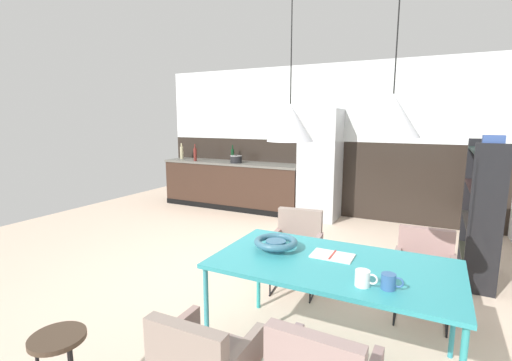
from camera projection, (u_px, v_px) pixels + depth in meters
name	position (u px, v px, depth m)	size (l,w,h in m)	color
ground_plane	(224.00, 279.00, 3.93)	(8.55, 8.55, 0.00)	beige
back_wall_splashback_dark	(316.00, 177.00, 6.66)	(6.27, 0.12, 1.34)	black
back_wall_panel_upper	(318.00, 103.00, 6.44)	(6.27, 0.12, 1.34)	silver
kitchen_counter	(233.00, 185.00, 7.08)	(2.85, 0.63, 0.90)	#35231A
refrigerator_column	(320.00, 165.00, 6.22)	(0.65, 0.60, 1.90)	#ADAFB2
dining_table	(333.00, 268.00, 2.51)	(1.65, 0.91, 0.74)	teal
armchair_facing_counter	(424.00, 263.00, 3.13)	(0.50, 0.48, 0.77)	gray
armchair_near_window	(297.00, 240.00, 3.66)	(0.54, 0.52, 0.81)	gray
armchair_head_of_table	(201.00, 356.00, 1.90)	(0.50, 0.48, 0.74)	gray
fruit_bowl	(276.00, 243.00, 2.74)	(0.33, 0.33, 0.09)	#33607F
open_book	(332.00, 256.00, 2.61)	(0.30, 0.19, 0.02)	white
mug_tall_blue	(363.00, 278.00, 2.14)	(0.13, 0.09, 0.10)	white
mug_dark_espresso	(389.00, 281.00, 2.10)	(0.13, 0.08, 0.09)	#335B93
cooking_pot	(236.00, 159.00, 6.86)	(0.23, 0.23, 0.16)	black
bottle_oil_tall	(195.00, 154.00, 7.16)	(0.06, 0.06, 0.34)	maroon
bottle_wine_green	(233.00, 155.00, 7.13)	(0.06, 0.06, 0.32)	#0F3319
bottle_spice_small	(182.00, 152.00, 7.57)	(0.07, 0.07, 0.33)	tan
side_stool	(58.00, 344.00, 2.09)	(0.31, 0.31, 0.49)	#423326
open_shelf_unit	(481.00, 207.00, 3.87)	(0.30, 0.95, 1.58)	black
pendant_lamp_over_table_near	(290.00, 123.00, 2.48)	(0.32, 0.32, 1.06)	black
pendant_lamp_over_table_far	(392.00, 115.00, 2.17)	(0.33, 0.33, 1.01)	black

